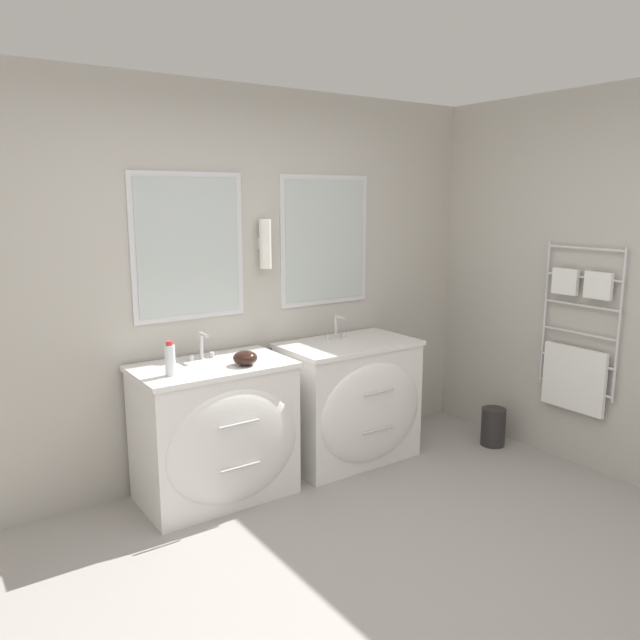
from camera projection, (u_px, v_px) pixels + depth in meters
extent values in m
plane|color=#9E9993|center=(402.00, 619.00, 2.82)|extent=(16.00, 16.00, 0.00)
cube|color=#B2ADA3|center=(212.00, 286.00, 4.12)|extent=(5.93, 0.06, 2.60)
cube|color=silver|center=(189.00, 247.00, 3.94)|extent=(0.75, 0.02, 0.93)
cube|color=#B2BCBA|center=(189.00, 247.00, 3.93)|extent=(0.68, 0.01, 0.86)
cube|color=silver|center=(325.00, 241.00, 4.53)|extent=(0.75, 0.02, 0.93)
cube|color=#B2BCBA|center=(326.00, 241.00, 4.52)|extent=(0.68, 0.01, 0.86)
cylinder|color=white|center=(265.00, 244.00, 4.19)|extent=(0.08, 0.08, 0.33)
cube|color=silver|center=(262.00, 244.00, 4.23)|extent=(0.05, 0.02, 0.08)
cube|color=#B2ADA3|center=(556.00, 279.00, 4.48)|extent=(0.06, 3.83, 2.60)
cylinder|color=silver|center=(619.00, 326.00, 4.06)|extent=(0.02, 0.02, 1.04)
cylinder|color=silver|center=(545.00, 313.00, 4.51)|extent=(0.02, 0.02, 1.04)
cylinder|color=silver|center=(586.00, 248.00, 4.19)|extent=(0.02, 0.56, 0.02)
cylinder|color=silver|center=(583.00, 277.00, 4.23)|extent=(0.02, 0.56, 0.02)
cylinder|color=silver|center=(581.00, 306.00, 4.27)|extent=(0.02, 0.56, 0.02)
cylinder|color=silver|center=(579.00, 333.00, 4.31)|extent=(0.02, 0.56, 0.02)
cylinder|color=silver|center=(577.00, 361.00, 4.34)|extent=(0.02, 0.56, 0.02)
cylinder|color=silver|center=(574.00, 388.00, 4.38)|extent=(0.02, 0.56, 0.02)
cube|color=white|center=(574.00, 379.00, 4.36)|extent=(0.04, 0.47, 0.45)
cube|color=white|center=(598.00, 285.00, 4.13)|extent=(0.04, 0.19, 0.18)
cube|color=white|center=(565.00, 281.00, 4.33)|extent=(0.04, 0.19, 0.18)
cube|color=white|center=(214.00, 433.00, 3.92)|extent=(0.93, 0.55, 0.84)
ellipsoid|color=white|center=(234.00, 447.00, 3.70)|extent=(0.86, 0.12, 0.70)
cube|color=white|center=(212.00, 367.00, 3.84)|extent=(0.96, 0.58, 0.03)
ellipsoid|color=white|center=(214.00, 371.00, 3.82)|extent=(0.33, 0.29, 0.07)
cylinder|color=silver|center=(239.00, 424.00, 3.61)|extent=(0.26, 0.01, 0.01)
cylinder|color=silver|center=(240.00, 467.00, 3.66)|extent=(0.26, 0.01, 0.01)
cube|color=white|center=(348.00, 402.00, 4.51)|extent=(0.93, 0.55, 0.84)
ellipsoid|color=white|center=(372.00, 413.00, 4.29)|extent=(0.86, 0.12, 0.70)
cube|color=white|center=(348.00, 344.00, 4.43)|extent=(0.96, 0.58, 0.03)
ellipsoid|color=white|center=(351.00, 348.00, 4.41)|extent=(0.33, 0.29, 0.07)
cylinder|color=silver|center=(379.00, 392.00, 4.20)|extent=(0.26, 0.01, 0.01)
cylinder|color=silver|center=(378.00, 430.00, 4.25)|extent=(0.26, 0.01, 0.01)
cylinder|color=silver|center=(201.00, 346.00, 3.94)|extent=(0.02, 0.02, 0.17)
cylinder|color=silver|center=(204.00, 335.00, 3.89)|extent=(0.02, 0.10, 0.02)
cylinder|color=silver|center=(191.00, 358.00, 3.92)|extent=(0.03, 0.03, 0.04)
cylinder|color=silver|center=(212.00, 355.00, 4.00)|extent=(0.03, 0.03, 0.04)
cylinder|color=silver|center=(336.00, 326.00, 4.53)|extent=(0.02, 0.02, 0.17)
cylinder|color=silver|center=(340.00, 317.00, 4.48)|extent=(0.02, 0.10, 0.02)
cylinder|color=silver|center=(328.00, 337.00, 4.50)|extent=(0.03, 0.03, 0.04)
cylinder|color=silver|center=(344.00, 335.00, 4.58)|extent=(0.03, 0.03, 0.04)
cylinder|color=silver|center=(170.00, 360.00, 3.57)|extent=(0.06, 0.06, 0.18)
cylinder|color=red|center=(169.00, 343.00, 3.55)|extent=(0.04, 0.04, 0.02)
ellipsoid|color=black|center=(245.00, 358.00, 3.81)|extent=(0.15, 0.15, 0.09)
cylinder|color=#282626|center=(493.00, 427.00, 4.79)|extent=(0.18, 0.18, 0.29)
torus|color=#282626|center=(494.00, 409.00, 4.76)|extent=(0.19, 0.19, 0.01)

